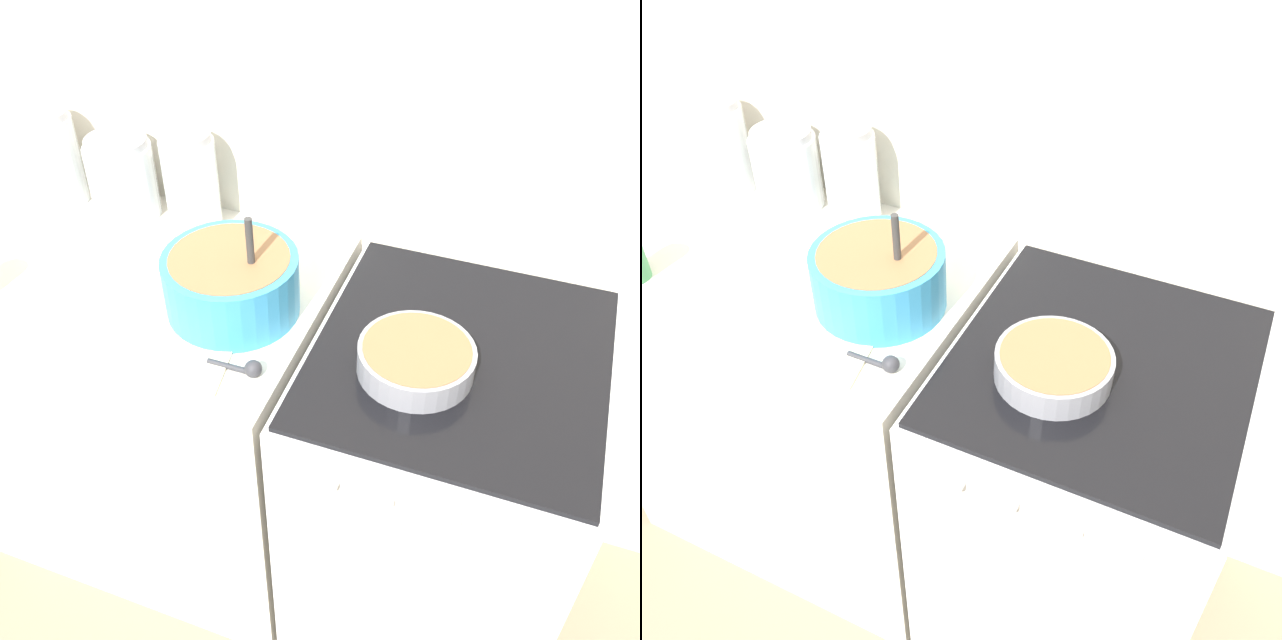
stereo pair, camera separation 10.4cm
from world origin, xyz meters
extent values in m
cube|color=beige|center=(0.00, 0.69, 1.20)|extent=(4.83, 0.05, 2.40)
cube|color=silver|center=(-0.46, 0.33, 0.46)|extent=(0.91, 0.66, 0.93)
cube|color=silver|center=(0.32, 0.33, 0.46)|extent=(0.61, 0.66, 0.92)
cube|color=black|center=(0.32, 0.33, 0.92)|extent=(0.59, 0.64, 0.01)
cylinder|color=white|center=(0.15, -0.01, 0.85)|extent=(0.04, 0.02, 0.04)
cylinder|color=white|center=(0.26, -0.01, 0.85)|extent=(0.04, 0.02, 0.04)
cylinder|color=white|center=(0.38, -0.01, 0.85)|extent=(0.04, 0.02, 0.04)
cylinder|color=white|center=(0.49, -0.01, 0.85)|extent=(0.04, 0.02, 0.04)
cylinder|color=#338CBF|center=(-0.18, 0.30, 1.00)|extent=(0.29, 0.29, 0.14)
cylinder|color=#8C603D|center=(-0.18, 0.30, 1.03)|extent=(0.26, 0.26, 0.08)
cylinder|color=#333333|center=(-0.13, 0.30, 1.06)|extent=(0.02, 0.02, 0.22)
cylinder|color=gray|center=(0.24, 0.25, 0.96)|extent=(0.23, 0.23, 0.06)
cylinder|color=#8C603D|center=(0.24, 0.25, 0.97)|extent=(0.21, 0.21, 0.05)
cylinder|color=silver|center=(-0.80, 0.56, 1.05)|extent=(0.13, 0.13, 0.23)
cylinder|color=red|center=(-0.80, 0.56, 1.00)|extent=(0.12, 0.12, 0.14)
cylinder|color=#B2B2B7|center=(-0.80, 0.56, 1.17)|extent=(0.12, 0.12, 0.02)
cylinder|color=silver|center=(-0.60, 0.56, 1.02)|extent=(0.17, 0.17, 0.19)
cylinder|color=silver|center=(-0.60, 0.56, 0.99)|extent=(0.15, 0.15, 0.11)
cylinder|color=#B2B2B7|center=(-0.60, 0.56, 1.13)|extent=(0.15, 0.15, 0.02)
cylinder|color=silver|center=(-0.40, 0.56, 1.05)|extent=(0.13, 0.13, 0.24)
cylinder|color=olive|center=(-0.40, 0.56, 1.00)|extent=(0.12, 0.12, 0.14)
cylinder|color=#B2B2B7|center=(-0.40, 0.56, 1.18)|extent=(0.12, 0.12, 0.02)
cube|color=beige|center=(-0.23, 0.16, 0.93)|extent=(0.26, 0.31, 0.01)
cylinder|color=#333338|center=(-0.11, 0.13, 0.94)|extent=(0.09, 0.01, 0.01)
sphere|color=#333338|center=(-0.05, 0.13, 0.95)|extent=(0.04, 0.04, 0.04)
camera|label=1|loc=(0.41, -0.76, 1.94)|focal=40.00mm
camera|label=2|loc=(0.51, -0.72, 1.94)|focal=40.00mm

